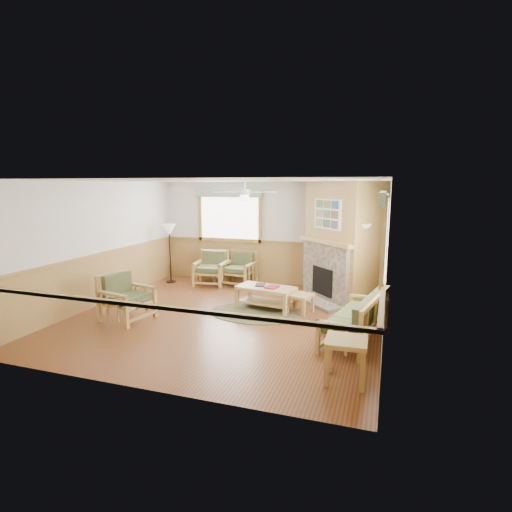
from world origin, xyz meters
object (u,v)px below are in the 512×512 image
(floor_lamp_left, at_px, (170,253))
(armchair_back_left, at_px, (211,268))
(armchair_left, at_px, (127,297))
(coffee_table, at_px, (266,298))
(sofa, at_px, (355,317))
(armchair_back_right, at_px, (239,269))
(footstool, at_px, (300,303))
(end_table_chairs, at_px, (211,273))
(floor_lamp_right, at_px, (359,266))
(end_table_sofa, at_px, (346,361))

(floor_lamp_left, bearing_deg, armchair_back_left, 5.50)
(armchair_left, relative_size, coffee_table, 0.75)
(sofa, xyz_separation_m, armchair_back_left, (-3.95, 2.77, 0.03))
(armchair_back_right, relative_size, floor_lamp_left, 0.54)
(footstool, bearing_deg, armchair_back_right, 138.34)
(armchair_back_left, distance_m, armchair_back_right, 0.74)
(armchair_back_right, relative_size, end_table_chairs, 1.70)
(floor_lamp_right, bearing_deg, floor_lamp_left, 170.90)
(armchair_left, height_order, end_table_sofa, armchair_left)
(armchair_back_left, height_order, armchair_left, armchair_left)
(armchair_back_left, xyz_separation_m, footstool, (2.75, -1.60, -0.24))
(end_table_sofa, bearing_deg, sofa, 90.00)
(floor_lamp_left, bearing_deg, armchair_left, -75.46)
(sofa, relative_size, coffee_table, 1.46)
(coffee_table, height_order, end_table_chairs, end_table_chairs)
(footstool, height_order, floor_lamp_left, floor_lamp_left)
(armchair_back_right, height_order, footstool, armchair_back_right)
(armchair_left, bearing_deg, floor_lamp_left, 25.91)
(floor_lamp_right, bearing_deg, armchair_back_right, 160.31)
(armchair_left, bearing_deg, floor_lamp_right, -51.58)
(armchair_back_right, xyz_separation_m, coffee_table, (1.29, -1.78, -0.19))
(armchair_left, distance_m, footstool, 3.47)
(coffee_table, relative_size, floor_lamp_left, 0.76)
(footstool, relative_size, floor_lamp_right, 0.25)
(coffee_table, height_order, end_table_sofa, end_table_sofa)
(sofa, bearing_deg, footstool, -122.25)
(armchair_back_right, bearing_deg, armchair_back_left, -158.13)
(end_table_sofa, bearing_deg, armchair_left, 164.26)
(armchair_back_left, xyz_separation_m, armchair_left, (-0.38, -3.08, 0.01))
(end_table_sofa, relative_size, floor_lamp_left, 0.38)
(floor_lamp_left, bearing_deg, end_table_sofa, -39.42)
(sofa, height_order, floor_lamp_right, floor_lamp_right)
(coffee_table, bearing_deg, floor_lamp_right, 29.24)
(coffee_table, xyz_separation_m, floor_lamp_right, (1.87, 0.65, 0.68))
(armchair_back_left, xyz_separation_m, end_table_sofa, (3.95, -4.30, -0.14))
(armchair_left, relative_size, floor_lamp_right, 0.49)
(sofa, bearing_deg, end_table_chairs, -114.28)
(armchair_back_left, height_order, end_table_chairs, armchair_back_left)
(coffee_table, xyz_separation_m, end_table_chairs, (-2.11, 1.78, 0.01))
(end_table_sofa, bearing_deg, end_table_chairs, 131.95)
(sofa, xyz_separation_m, armchair_back_right, (-3.24, 2.99, 0.02))
(end_table_chairs, height_order, footstool, end_table_chairs)
(footstool, distance_m, floor_lamp_left, 4.22)
(armchair_left, bearing_deg, sofa, -74.51)
(armchair_left, distance_m, end_table_chairs, 3.32)
(armchair_left, height_order, floor_lamp_left, floor_lamp_left)
(armchair_left, distance_m, floor_lamp_left, 3.09)
(sofa, bearing_deg, armchair_left, -73.83)
(armchair_left, height_order, end_table_chairs, armchair_left)
(sofa, distance_m, coffee_table, 2.30)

